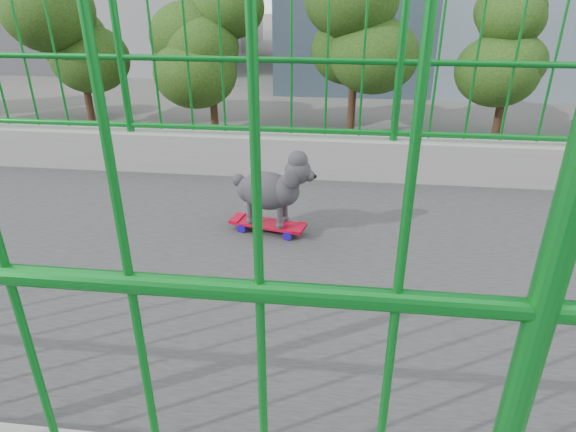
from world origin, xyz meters
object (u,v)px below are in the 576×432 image
(car_3, at_px, (175,186))
(car_0, at_px, (410,378))
(skateboard, at_px, (268,225))
(car_1, at_px, (197,279))
(poodle, at_px, (271,188))
(car_4, at_px, (155,157))

(car_3, bearing_deg, car_0, -139.08)
(car_3, bearing_deg, skateboard, -157.62)
(car_0, distance_m, car_1, 6.44)
(poodle, distance_m, car_0, 8.87)
(car_4, bearing_deg, poodle, -155.73)
(skateboard, height_order, car_1, skateboard)
(skateboard, height_order, car_3, skateboard)
(car_1, bearing_deg, car_3, -156.88)
(car_0, relative_size, car_1, 0.99)
(car_0, xyz_separation_m, car_1, (-3.20, -5.59, -0.02))
(car_0, height_order, car_1, car_0)
(skateboard, distance_m, car_3, 17.56)
(car_1, bearing_deg, skateboard, 21.83)
(car_3, bearing_deg, car_1, -156.88)
(car_1, bearing_deg, car_0, 60.20)
(skateboard, distance_m, car_0, 8.69)
(poodle, relative_size, car_0, 0.12)
(poodle, distance_m, car_1, 11.54)
(car_0, xyz_separation_m, car_4, (-12.80, -10.33, 0.10))
(car_0, bearing_deg, car_4, -141.08)
(poodle, height_order, car_4, poodle)
(skateboard, relative_size, poodle, 0.94)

